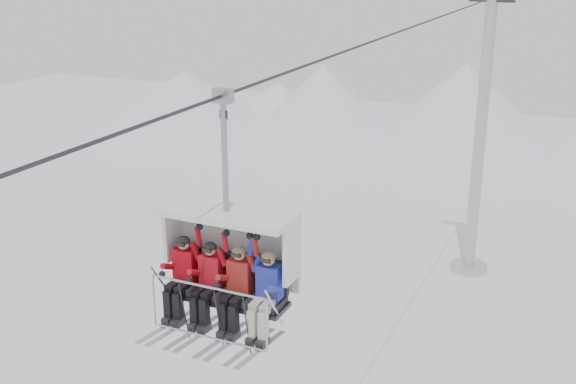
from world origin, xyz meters
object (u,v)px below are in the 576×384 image
at_px(skier_far_left, 182,274).
at_px(skier_far_right, 266,292).
at_px(lift_tower_right, 478,160).
at_px(skier_center_left, 208,280).
at_px(chairlift_carrier, 231,250).
at_px(skier_center_right, 237,286).

relative_size(skier_far_left, skier_far_right, 1.00).
relative_size(lift_tower_right, skier_far_right, 7.99).
bearing_deg(skier_far_left, skier_center_left, -0.31).
relative_size(chairlift_carrier, skier_center_left, 2.36).
bearing_deg(skier_far_right, skier_center_right, 180.00).
distance_m(lift_tower_right, skier_center_right, 25.00).
bearing_deg(skier_center_left, skier_far_right, 0.15).
bearing_deg(lift_tower_right, chairlift_carrier, -90.00).
height_order(chairlift_carrier, skier_far_left, chairlift_carrier).
height_order(chairlift_carrier, skier_center_left, chairlift_carrier).
height_order(lift_tower_right, skier_center_right, lift_tower_right).
xyz_separation_m(lift_tower_right, chairlift_carrier, (0.00, -24.30, 4.88)).
xyz_separation_m(skier_center_right, skier_far_right, (0.53, 0.00, 0.00)).
height_order(lift_tower_right, chairlift_carrier, lift_tower_right).
bearing_deg(skier_far_right, lift_tower_right, 91.87).
distance_m(chairlift_carrier, skier_center_right, 0.62).
xyz_separation_m(chairlift_carrier, skier_center_left, (-0.28, -0.31, -0.47)).
xyz_separation_m(skier_far_left, skier_center_right, (1.06, 0.00, 0.00)).
distance_m(skier_far_left, skier_center_right, 1.06).
relative_size(skier_far_left, skier_center_left, 1.00).
bearing_deg(skier_center_right, skier_far_right, 0.00).
bearing_deg(lift_tower_right, skier_center_right, -89.37).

